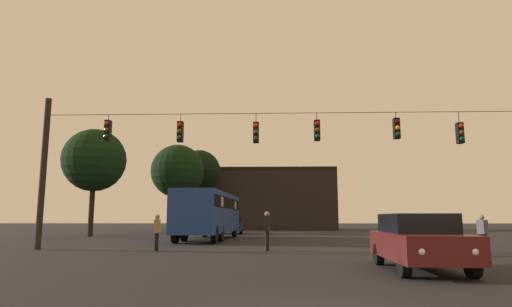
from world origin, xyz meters
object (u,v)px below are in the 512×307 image
Objects in this scene: car_far_left at (232,225)px; tree_left_silhouette at (199,172)px; pedestrian_crossing_left at (483,232)px; tree_behind_building at (94,160)px; pedestrian_crossing_right at (157,230)px; tree_right_far at (178,171)px; city_bus at (210,211)px; pedestrian_crossing_center at (267,228)px; car_near_right at (418,241)px.

tree_left_silhouette is at bearing 121.60° from car_far_left.
tree_behind_building reaches higher than pedestrian_crossing_left.
pedestrian_crossing_right is 22.42m from tree_right_far.
pedestrian_crossing_center is (3.85, -9.43, -0.91)m from city_bus.
tree_left_silhouette is 1.04× the size of tree_behind_building.
pedestrian_crossing_right reaches higher than car_far_left.
pedestrian_crossing_left is 0.18× the size of tree_behind_building.
tree_right_far is at bearing 114.61° from car_near_right.
pedestrian_crossing_left reaches higher than car_far_left.
car_far_left is 20.03m from pedestrian_crossing_right.
pedestrian_crossing_left is 8.82m from pedestrian_crossing_center.
city_bus is at bearing -93.12° from car_far_left.
pedestrian_crossing_center is at bearing -74.21° from tree_left_silhouette.
tree_left_silhouette is (-7.58, 26.80, 5.37)m from pedestrian_crossing_center.
pedestrian_crossing_left is at bearing -51.66° from tree_right_far.
pedestrian_crossing_center is at bearing -67.77° from city_bus.
tree_behind_building is (-9.90, 4.71, 4.04)m from city_bus.
city_bus is 16.26m from pedestrian_crossing_left.
city_bus is at bearing 84.59° from pedestrian_crossing_right.
car_near_right is at bearing -74.32° from car_far_left.
city_bus reaches higher than pedestrian_crossing_center.
tree_behind_building reaches higher than pedestrian_crossing_right.
pedestrian_crossing_left is 27.47m from tree_behind_building.
tree_behind_building reaches higher than pedestrian_crossing_center.
tree_behind_building is at bearing -151.46° from car_far_left.
pedestrian_crossing_center is 28.37m from tree_left_silhouette.
pedestrian_crossing_right is at bearing -95.41° from city_bus.
pedestrian_crossing_left is at bearing -59.29° from tree_left_silhouette.
car_far_left is at bearing 28.54° from tree_behind_building.
pedestrian_crossing_right is 0.19× the size of tree_right_far.
tree_left_silhouette is (-4.29, 6.98, 5.53)m from car_far_left.
car_near_right is at bearing -127.82° from pedestrian_crossing_left.
tree_left_silhouette is 1.04× the size of tree_right_far.
tree_behind_building is at bearing 130.68° from car_near_right.
pedestrian_crossing_left is at bearing -59.60° from car_far_left.
tree_right_far reaches higher than city_bus.
car_far_left is at bearing -58.40° from tree_left_silhouette.
city_bus is 9.67m from pedestrian_crossing_right.
pedestrian_crossing_right is 0.18× the size of tree_left_silhouette.
city_bus is at bearing 116.42° from car_near_right.
car_near_right is 0.52× the size of tree_behind_building.
tree_left_silhouette is (-2.82, 26.96, 5.45)m from pedestrian_crossing_right.
pedestrian_crossing_right is 27.65m from tree_left_silhouette.
tree_left_silhouette reaches higher than tree_right_far.
pedestrian_crossing_right reaches higher than pedestrian_crossing_left.
pedestrian_crossing_center is 0.20× the size of tree_behind_building.
car_near_right is at bearing -70.69° from tree_left_silhouette.
city_bus is 1.33× the size of tree_behind_building.
pedestrian_crossing_center is at bearing 121.82° from car_near_right.
pedestrian_crossing_right reaches higher than car_near_right.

